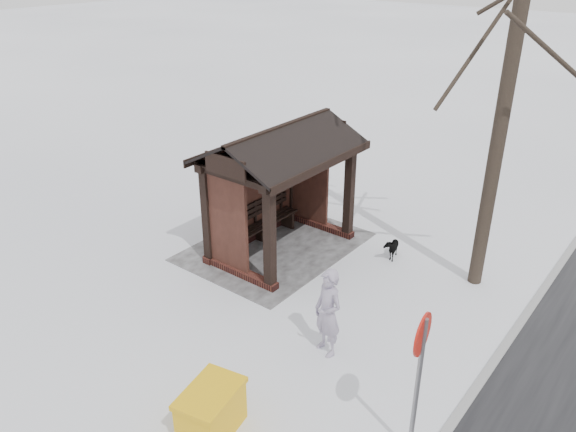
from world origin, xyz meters
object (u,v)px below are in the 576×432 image
object	(u,v)px
pedestrian	(328,313)
dog	(391,247)
bus_shelter	(276,163)
grit_bin	(211,411)
road_sign	(420,357)

from	to	relation	value
pedestrian	dog	distance (m)	3.85
bus_shelter	dog	xyz separation A→B (m)	(-1.29, 2.41, -1.90)
pedestrian	dog	world-z (taller)	pedestrian
dog	grit_bin	size ratio (longest dim) A/B	0.55
dog	road_sign	world-z (taller)	road_sign
grit_bin	road_sign	xyz separation A→B (m)	(-1.50, 2.49, 1.32)
bus_shelter	dog	size ratio (longest dim) A/B	5.72
pedestrian	road_sign	world-z (taller)	road_sign
pedestrian	road_sign	bearing A→B (deg)	-7.89
bus_shelter	grit_bin	world-z (taller)	bus_shelter
dog	grit_bin	world-z (taller)	grit_bin
pedestrian	grit_bin	distance (m)	2.64
pedestrian	dog	xyz separation A→B (m)	(-3.73, -0.75, -0.57)
grit_bin	road_sign	bearing A→B (deg)	109.48
bus_shelter	road_sign	bearing A→B (deg)	56.66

